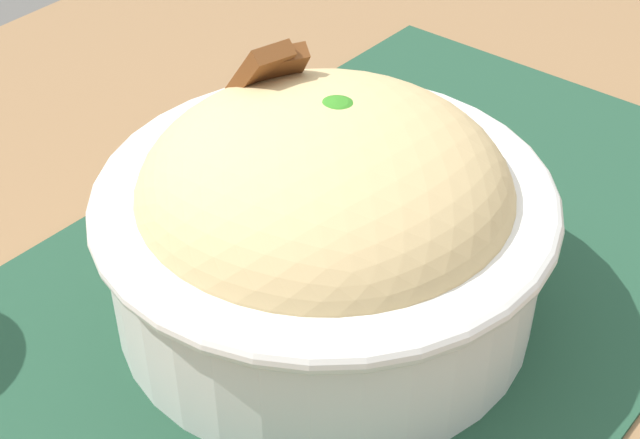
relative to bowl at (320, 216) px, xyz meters
name	(u,v)px	position (x,y,z in m)	size (l,w,h in m)	color
table	(418,310)	(0.10, 0.00, -0.13)	(1.30, 0.77, 0.76)	olive
placemat	(397,248)	(0.06, -0.01, -0.05)	(0.44, 0.30, 0.00)	#1E422D
bowl	(320,216)	(0.00, 0.00, 0.00)	(0.21, 0.21, 0.12)	silver
fork	(450,167)	(0.14, 0.01, -0.05)	(0.02, 0.12, 0.00)	#B7B7B7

